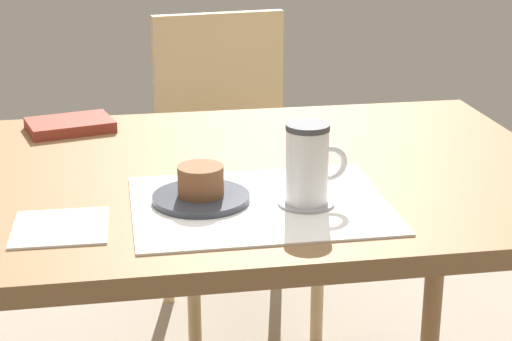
# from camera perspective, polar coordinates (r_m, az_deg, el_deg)

# --- Properties ---
(dining_table) EXTENTS (1.29, 0.87, 0.72)m
(dining_table) POSITION_cam_1_polar(r_m,az_deg,el_deg) (1.66, -1.65, -2.27)
(dining_table) COLOR brown
(dining_table) RESTS_ON ground_plane
(wooden_chair) EXTENTS (0.47, 0.47, 0.88)m
(wooden_chair) POSITION_cam_1_polar(r_m,az_deg,el_deg) (2.46, -1.69, 0.91)
(wooden_chair) COLOR #D1B27F
(wooden_chair) RESTS_ON ground_plane
(placemat) EXTENTS (0.43, 0.34, 0.00)m
(placemat) POSITION_cam_1_polar(r_m,az_deg,el_deg) (1.46, 0.27, -2.29)
(placemat) COLOR white
(placemat) RESTS_ON dining_table
(pastry_plate) EXTENTS (0.17, 0.17, 0.01)m
(pastry_plate) POSITION_cam_1_polar(r_m,az_deg,el_deg) (1.47, -3.68, -1.84)
(pastry_plate) COLOR #333842
(pastry_plate) RESTS_ON placemat
(pastry) EXTENTS (0.08, 0.08, 0.05)m
(pastry) POSITION_cam_1_polar(r_m,az_deg,el_deg) (1.46, -3.71, -0.67)
(pastry) COLOR brown
(pastry) RESTS_ON pastry_plate
(coffee_coaster) EXTENTS (0.10, 0.10, 0.00)m
(coffee_coaster) POSITION_cam_1_polar(r_m,az_deg,el_deg) (1.46, 3.37, -2.16)
(coffee_coaster) COLOR #99999E
(coffee_coaster) RESTS_ON placemat
(coffee_mug) EXTENTS (0.11, 0.07, 0.14)m
(coffee_mug) POSITION_cam_1_polar(r_m,az_deg,el_deg) (1.43, 3.51, 0.49)
(coffee_mug) COLOR white
(coffee_mug) RESTS_ON coffee_coaster
(paper_napkin) EXTENTS (0.15, 0.15, 0.00)m
(paper_napkin) POSITION_cam_1_polar(r_m,az_deg,el_deg) (1.40, -12.91, -3.72)
(paper_napkin) COLOR white
(paper_napkin) RESTS_ON dining_table
(small_book) EXTENTS (0.21, 0.16, 0.02)m
(small_book) POSITION_cam_1_polar(r_m,az_deg,el_deg) (1.93, -12.29, 2.98)
(small_book) COLOR maroon
(small_book) RESTS_ON dining_table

